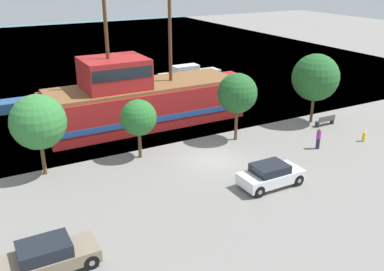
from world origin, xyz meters
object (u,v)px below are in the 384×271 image
Objects in this scene: pirate_ship at (142,99)px; fire_hydrant at (364,136)px; moored_boat_dockside at (189,74)px; bench_promenade_east at (326,120)px; pedestrian_walking_near at (318,138)px; parked_car_curb_front at (271,175)px; parked_car_curb_mid at (47,257)px.

fire_hydrant is (12.98, -11.73, -1.70)m from pirate_ship.
moored_boat_dockside reaches higher than bench_promenade_east.
bench_promenade_east is 5.20m from pedestrian_walking_near.
moored_boat_dockside reaches higher than parked_car_curb_front.
parked_car_curb_front is 10.83m from fire_hydrant.
bench_promenade_east is at bearing 30.00° from parked_car_curb_front.
parked_car_curb_mid is 5.47× the size of fire_hydrant.
parked_car_curb_front is 5.10× the size of fire_hydrant.
parked_car_curb_front is at bearing -107.80° from moored_boat_dockside.
parked_car_curb_front reaches higher than bench_promenade_east.
pedestrian_walking_near reaches higher than parked_car_curb_front.
bench_promenade_east is (10.59, 6.12, -0.28)m from parked_car_curb_front.
fire_hydrant is at bearing 8.85° from parked_car_curb_mid.
fire_hydrant is 0.43× the size of bench_promenade_east.
parked_car_curb_mid is at bearing -125.07° from pirate_ship.
pirate_ship is 18.91m from parked_car_curb_mid.
fire_hydrant is at bearing -83.74° from moored_boat_dockside.
fire_hydrant is at bearing -8.99° from pedestrian_walking_near.
parked_car_curb_mid reaches higher than fire_hydrant.
pirate_ship is 14.20m from parked_car_curb_front.
pedestrian_walking_near is at bearing 171.01° from fire_hydrant.
moored_boat_dockside is at bearing 72.20° from parked_car_curb_front.
parked_car_curb_mid is at bearing -173.52° from parked_car_curb_front.
fire_hydrant is 0.49× the size of pedestrian_walking_near.
pirate_ship is at bearing 148.92° from bench_promenade_east.
pirate_ship reaches higher than parked_car_curb_front.
parked_car_curb_front is at bearing -168.25° from fire_hydrant.
pedestrian_walking_near reaches higher than fire_hydrant.
pirate_ship is 15.24m from bench_promenade_east.
pedestrian_walking_near is (-4.03, 0.64, 0.37)m from fire_hydrant.
fire_hydrant is (10.60, 2.21, -0.31)m from parked_car_curb_front.
parked_car_curb_mid is 25.00m from bench_promenade_east.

